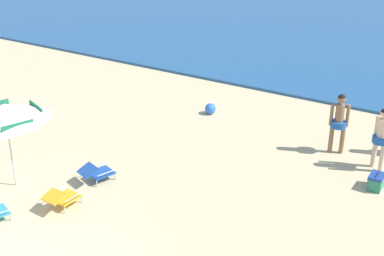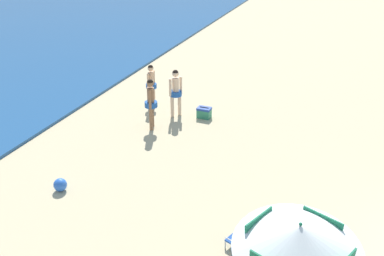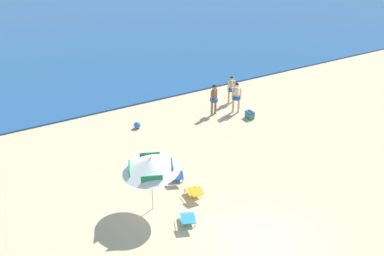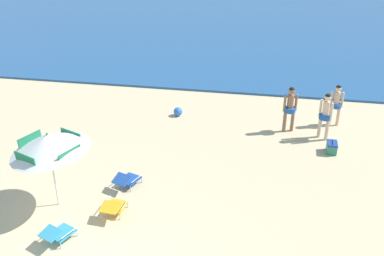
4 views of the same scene
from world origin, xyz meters
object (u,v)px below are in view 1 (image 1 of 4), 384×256
(beach_umbrella_striped_main, at_px, (5,113))
(lounge_chair_beside_umbrella, at_px, (96,172))
(person_wading_in, at_px, (381,135))
(cooler_box, at_px, (376,181))
(lounge_chair_facing_sea, at_px, (62,197))
(person_standing_near_shore, at_px, (339,120))
(beach_ball, at_px, (210,109))

(beach_umbrella_striped_main, distance_m, lounge_chair_beside_umbrella, 2.74)
(person_wading_in, distance_m, cooler_box, 1.35)
(beach_umbrella_striped_main, xyz_separation_m, cooler_box, (8.13, 4.54, -1.84))
(beach_umbrella_striped_main, height_order, lounge_chair_facing_sea, beach_umbrella_striped_main)
(person_standing_near_shore, relative_size, person_wading_in, 1.00)
(lounge_chair_facing_sea, height_order, beach_ball, lounge_chair_facing_sea)
(lounge_chair_facing_sea, bearing_deg, lounge_chair_beside_umbrella, 92.52)
(person_standing_near_shore, height_order, person_wading_in, person_standing_near_shore)
(lounge_chair_beside_umbrella, bearing_deg, lounge_chair_facing_sea, -87.48)
(cooler_box, distance_m, beach_ball, 6.28)
(person_standing_near_shore, bearing_deg, lounge_chair_beside_umbrella, -136.11)
(lounge_chair_facing_sea, bearing_deg, cooler_box, 36.54)
(lounge_chair_beside_umbrella, xyz_separation_m, lounge_chair_facing_sea, (0.06, -1.39, 0.00))
(beach_umbrella_striped_main, distance_m, person_standing_near_shore, 8.98)
(lounge_chair_beside_umbrella, xyz_separation_m, cooler_box, (6.43, 3.33, -0.07))
(lounge_chair_facing_sea, xyz_separation_m, cooler_box, (6.37, 4.72, -0.08))
(person_wading_in, bearing_deg, beach_ball, 170.13)
(lounge_chair_beside_umbrella, height_order, person_standing_near_shore, person_standing_near_shore)
(person_standing_near_shore, distance_m, person_wading_in, 1.32)
(cooler_box, bearing_deg, lounge_chair_facing_sea, -143.46)
(beach_umbrella_striped_main, distance_m, lounge_chair_facing_sea, 2.50)
(lounge_chair_facing_sea, height_order, cooler_box, lounge_chair_facing_sea)
(person_wading_in, xyz_separation_m, beach_ball, (-5.71, 0.99, -0.86))
(lounge_chair_beside_umbrella, height_order, lounge_chair_facing_sea, lounge_chair_beside_umbrella)
(lounge_chair_beside_umbrella, height_order, person_wading_in, person_wading_in)
(person_wading_in, height_order, beach_ball, person_wading_in)
(beach_umbrella_striped_main, relative_size, person_standing_near_shore, 1.53)
(lounge_chair_beside_umbrella, height_order, beach_ball, lounge_chair_beside_umbrella)
(beach_ball, bearing_deg, person_standing_near_shore, -7.75)
(beach_umbrella_striped_main, distance_m, cooler_box, 9.49)
(cooler_box, bearing_deg, person_wading_in, 102.52)
(beach_umbrella_striped_main, height_order, cooler_box, beach_umbrella_striped_main)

